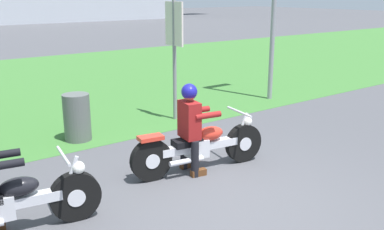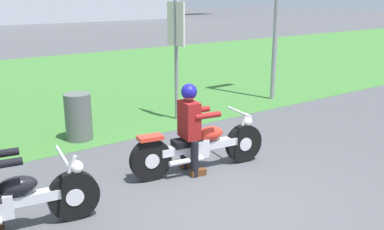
% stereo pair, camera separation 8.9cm
% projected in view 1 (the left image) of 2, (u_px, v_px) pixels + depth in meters
% --- Properties ---
extents(ground, '(120.00, 120.00, 0.00)m').
position_uv_depth(ground, '(229.00, 204.00, 5.71)').
color(ground, '#4C4C51').
extents(grass_verge, '(60.00, 12.00, 0.01)m').
position_uv_depth(grass_verge, '(23.00, 87.00, 12.70)').
color(grass_verge, '#3D7533').
rests_on(grass_verge, ground).
extents(motorcycle_lead, '(2.24, 0.69, 0.87)m').
position_uv_depth(motorcycle_lead, '(200.00, 147.00, 6.71)').
color(motorcycle_lead, black).
rests_on(motorcycle_lead, ground).
extents(rider_lead, '(0.60, 0.52, 1.39)m').
position_uv_depth(rider_lead, '(190.00, 122.00, 6.52)').
color(rider_lead, black).
rests_on(rider_lead, ground).
extents(motorcycle_follow, '(2.20, 0.69, 0.87)m').
position_uv_depth(motorcycle_follow, '(4.00, 205.00, 4.88)').
color(motorcycle_follow, black).
rests_on(motorcycle_follow, ground).
extents(trash_can, '(0.49, 0.49, 0.88)m').
position_uv_depth(trash_can, '(77.00, 117.00, 8.08)').
color(trash_can, '#595E5B').
rests_on(trash_can, ground).
extents(sign_banner, '(0.08, 0.60, 2.60)m').
position_uv_depth(sign_banner, '(174.00, 40.00, 9.09)').
color(sign_banner, gray).
rests_on(sign_banner, ground).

